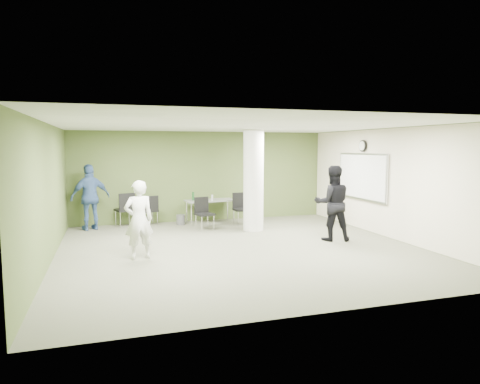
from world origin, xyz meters
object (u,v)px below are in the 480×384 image
object	(u,v)px
folding_table	(210,201)
man_black	(332,203)
chair_back_left	(126,207)
woman_white	(139,220)
man_blue	(90,197)

from	to	relation	value
folding_table	man_black	bearing A→B (deg)	-60.00
chair_back_left	man_black	distance (m)	5.91
chair_back_left	man_black	world-z (taller)	man_black
folding_table	chair_back_left	bearing A→B (deg)	172.84
folding_table	man_black	distance (m)	4.06
chair_back_left	man_black	xyz separation A→B (m)	(4.83, -3.38, 0.35)
folding_table	woman_white	world-z (taller)	woman_white
man_blue	woman_white	bearing A→B (deg)	86.39
folding_table	man_blue	size ratio (longest dim) A/B	0.84
chair_back_left	man_blue	xyz separation A→B (m)	(-0.95, -0.16, 0.34)
woman_white	man_black	size ratio (longest dim) A/B	0.88
chair_back_left	man_blue	bearing A→B (deg)	-8.00
chair_back_left	man_blue	size ratio (longest dim) A/B	0.54
folding_table	woman_white	size ratio (longest dim) A/B	0.95
man_blue	folding_table	bearing A→B (deg)	161.40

